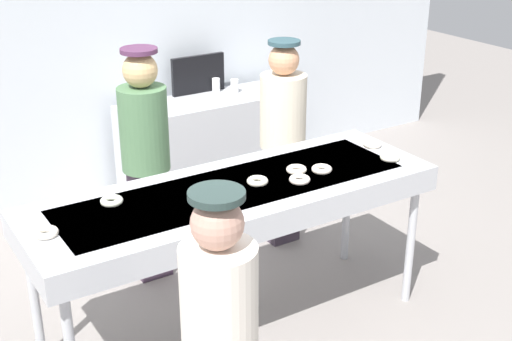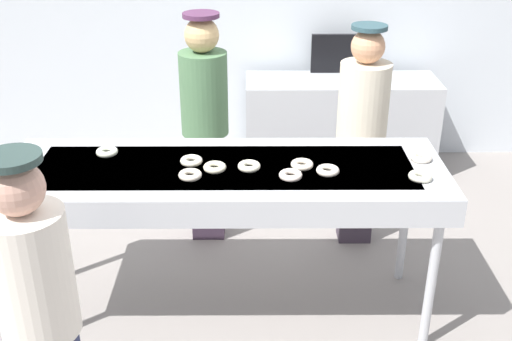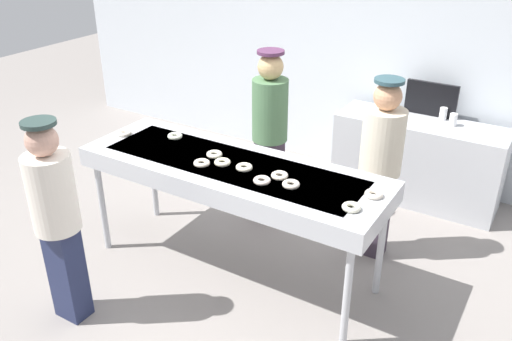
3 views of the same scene
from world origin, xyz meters
The scene contains 21 objects.
ground_plane centered at (0.00, 0.00, 0.00)m, with size 16.00×16.00×0.00m, color gray.
back_wall centered at (0.00, 2.50, 1.62)m, with size 8.00×0.12×3.24m, color silver.
fryer_conveyor centered at (0.00, 0.00, 0.93)m, with size 2.54×0.84×1.01m.
sugar_donut_0 centered at (1.08, -0.17, 1.03)m, with size 0.13×0.13×0.04m, color #EBE7CB.
sugar_donut_1 centered at (0.44, -0.01, 1.03)m, with size 0.13×0.13×0.04m, color #FAE8CD.
sugar_donut_2 centered at (-0.71, 0.17, 1.03)m, with size 0.13×0.13×0.04m, color white.
sugar_donut_3 centered at (0.58, -0.09, 1.03)m, with size 0.13×0.13×0.04m, color #EFE1CC.
sugar_donut_4 centered at (0.37, -0.15, 1.03)m, with size 0.13×0.13×0.04m, color white.
sugar_donut_5 centered at (0.14, -0.03, 1.03)m, with size 0.13×0.13×0.04m, color #F1EBCE.
sugar_donut_6 centered at (-1.14, -0.01, 1.03)m, with size 0.13×0.13×0.04m, color white.
sugar_donut_7 centered at (-0.19, 0.04, 1.03)m, with size 0.13×0.13×0.04m, color #ECE4CA.
sugar_donut_8 centered at (-0.18, -0.14, 1.03)m, with size 0.13×0.13×0.04m, color #F2E4C9.
sugar_donut_9 centered at (-0.05, -0.05, 1.03)m, with size 0.13×0.13×0.04m, color #F0EAC5.
sugar_donut_10 centered at (1.15, 0.08, 1.03)m, with size 0.13×0.13×0.04m, color white.
worker_baker centered at (-0.18, 0.91, 0.97)m, with size 0.33×0.33×1.70m.
worker_assistant centered at (0.93, 0.86, 0.94)m, with size 0.35×0.35×1.63m.
customer_waiting centered at (-0.74, -1.12, 0.90)m, with size 0.33×0.33×1.60m.
prep_counter centered at (0.95, 2.05, 0.44)m, with size 1.69×0.56×0.88m, color #B7BABF.
paper_cup_0 centered at (1.10, 2.22, 0.94)m, with size 0.07×0.07×0.13m, color white.
paper_cup_1 centered at (1.23, 2.10, 0.94)m, with size 0.07×0.07×0.13m, color white.
menu_display centered at (0.95, 2.27, 1.05)m, with size 0.52×0.04×0.35m, color black.
Camera 3 is at (2.15, -3.16, 2.87)m, focal length 37.71 mm.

